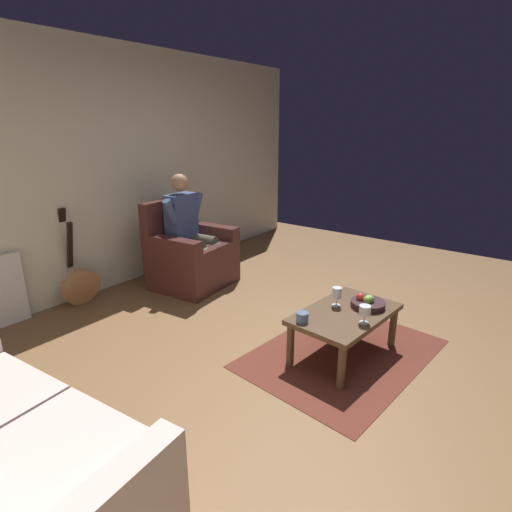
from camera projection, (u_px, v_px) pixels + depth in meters
ground_plane at (324, 346)px, 3.51m from camera, size 7.16×7.16×0.00m
wall_back at (119, 169)px, 4.62m from camera, size 6.37×0.06×2.66m
rug at (342, 353)px, 3.39m from camera, size 1.73×1.33×0.01m
armchair at (190, 256)px, 4.76m from camera, size 0.92×0.83×1.00m
person_seated at (189, 227)px, 4.65m from camera, size 0.65×0.57×1.29m
coffee_table at (345, 318)px, 3.29m from camera, size 0.97×0.66×0.38m
guitar at (80, 283)px, 4.27m from camera, size 0.39×0.30×1.01m
wine_glass_near at (365, 311)px, 3.06m from camera, size 0.09×0.09×0.14m
wine_glass_far at (337, 294)px, 3.35m from camera, size 0.08×0.08×0.16m
fruit_bowl at (368, 303)px, 3.35m from camera, size 0.28×0.28×0.11m
candle_jar at (302, 317)px, 3.10m from camera, size 0.09×0.09×0.07m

